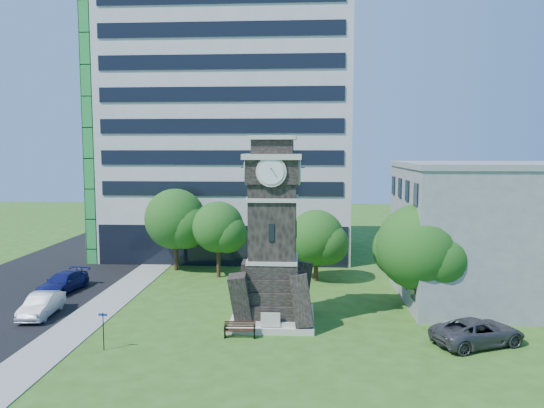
# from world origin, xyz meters

# --- Properties ---
(ground) EXTENTS (160.00, 160.00, 0.00)m
(ground) POSITION_xyz_m (0.00, 0.00, 0.00)
(ground) COLOR #325418
(ground) RESTS_ON ground
(sidewalk) EXTENTS (3.00, 70.00, 0.06)m
(sidewalk) POSITION_xyz_m (-9.50, 5.00, 0.03)
(sidewalk) COLOR gray
(sidewalk) RESTS_ON ground
(clock_tower) EXTENTS (5.40, 5.40, 12.22)m
(clock_tower) POSITION_xyz_m (3.00, 2.00, 5.28)
(clock_tower) COLOR beige
(clock_tower) RESTS_ON ground
(office_tall) EXTENTS (26.20, 15.11, 28.60)m
(office_tall) POSITION_xyz_m (-3.20, 25.84, 14.22)
(office_tall) COLOR silver
(office_tall) RESTS_ON ground
(office_low) EXTENTS (15.20, 12.20, 10.40)m
(office_low) POSITION_xyz_m (19.97, 8.00, 5.21)
(office_low) COLOR #95989A
(office_low) RESTS_ON ground
(car_street_mid) EXTENTS (1.99, 4.80, 1.55)m
(car_street_mid) POSITION_xyz_m (-12.87, 2.12, 0.77)
(car_street_mid) COLOR #B8BBC0
(car_street_mid) RESTS_ON ground
(car_street_north) EXTENTS (2.88, 5.51, 1.53)m
(car_street_north) POSITION_xyz_m (-14.24, 8.25, 0.76)
(car_street_north) COLOR navy
(car_street_north) RESTS_ON ground
(car_east_lot) EXTENTS (6.11, 4.53, 1.54)m
(car_east_lot) POSITION_xyz_m (15.20, -1.50, 0.77)
(car_east_lot) COLOR #424146
(car_east_lot) RESTS_ON ground
(park_bench) EXTENTS (1.90, 0.51, 0.98)m
(park_bench) POSITION_xyz_m (1.18, -1.15, 0.52)
(park_bench) COLOR black
(park_bench) RESTS_ON ground
(street_sign) EXTENTS (0.53, 0.05, 2.20)m
(street_sign) POSITION_xyz_m (-6.27, -3.72, 1.38)
(street_sign) COLOR black
(street_sign) RESTS_ON ground
(tree_nw) EXTENTS (6.25, 5.68, 7.73)m
(tree_nw) POSITION_xyz_m (-6.97, 16.36, 4.70)
(tree_nw) COLOR #332114
(tree_nw) RESTS_ON ground
(tree_nc) EXTENTS (5.00, 4.55, 6.81)m
(tree_nc) POSITION_xyz_m (-2.52, 13.90, 4.35)
(tree_nc) COLOR #332114
(tree_nc) RESTS_ON ground
(tree_ne) EXTENTS (5.30, 4.82, 6.20)m
(tree_ne) POSITION_xyz_m (6.13, 13.14, 3.64)
(tree_ne) COLOR #332114
(tree_ne) RESTS_ON ground
(tree_east) EXTENTS (6.55, 5.96, 7.66)m
(tree_east) POSITION_xyz_m (13.06, 4.33, 4.49)
(tree_east) COLOR #332114
(tree_east) RESTS_ON ground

